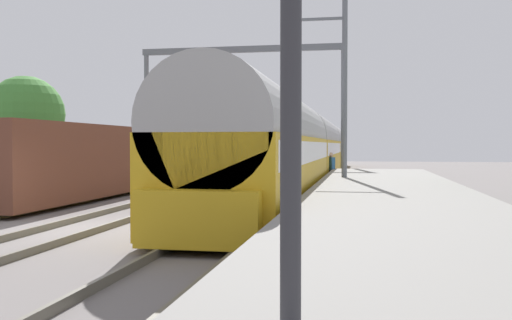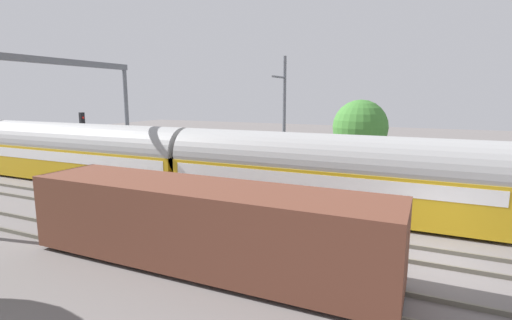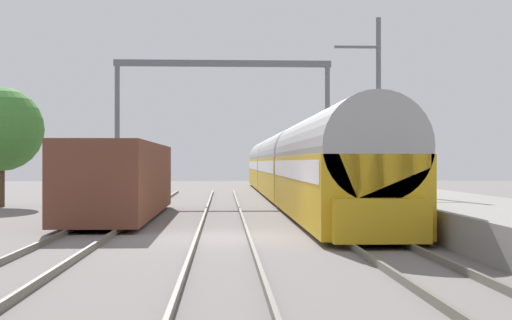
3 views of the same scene
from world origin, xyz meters
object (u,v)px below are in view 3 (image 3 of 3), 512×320
object	(u,v)px
passenger_train	(289,165)
railway_signal_far	(316,149)
catenary_gantry	(223,100)
freight_car	(122,180)
person_crossing	(330,184)

from	to	relation	value
passenger_train	railway_signal_far	bearing A→B (deg)	49.16
railway_signal_far	catenary_gantry	world-z (taller)	catenary_gantry
freight_car	person_crossing	size ratio (longest dim) A/B	7.51
person_crossing	railway_signal_far	bearing A→B (deg)	130.33
passenger_train	catenary_gantry	bearing A→B (deg)	-153.11
passenger_train	catenary_gantry	xyz separation A→B (m)	(-3.89, -1.97, 3.63)
passenger_train	catenary_gantry	world-z (taller)	catenary_gantry
railway_signal_far	freight_car	bearing A→B (deg)	-120.52
freight_car	person_crossing	distance (m)	12.28
freight_car	person_crossing	world-z (taller)	freight_car
railway_signal_far	person_crossing	bearing A→B (deg)	-92.72
freight_car	railway_signal_far	world-z (taller)	railway_signal_far
catenary_gantry	passenger_train	bearing A→B (deg)	26.89
railway_signal_far	catenary_gantry	xyz separation A→B (m)	(-5.81, -4.19, 2.64)
freight_car	catenary_gantry	distance (m)	13.50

